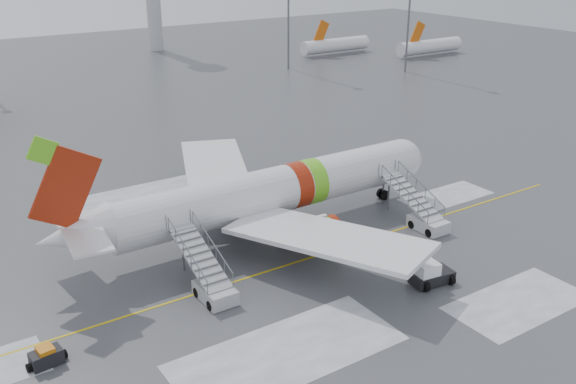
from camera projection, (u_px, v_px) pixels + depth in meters
ground at (281, 260)px, 48.78m from camera, size 260.00×260.00×0.00m
airliner at (265, 193)px, 52.16m from camera, size 35.03×32.97×11.18m
airstair_fwd at (422, 215)px, 53.90m from camera, size 2.05×7.70×3.48m
airstair_aft at (210, 281)px, 43.64m from camera, size 2.05×7.70×3.48m
pushback_tug at (429, 274)px, 45.19m from camera, size 3.26×2.61×1.75m
baggage_tractor at (46, 357)px, 36.67m from camera, size 2.34×1.24×1.19m
distant_aircraft at (367, 57)px, 130.35m from camera, size 35.00×18.00×8.00m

